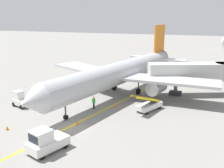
% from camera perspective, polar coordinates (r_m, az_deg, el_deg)
% --- Properties ---
extents(ground_plane, '(300.00, 300.00, 0.00)m').
position_cam_1_polar(ground_plane, '(28.72, -9.30, -9.41)').
color(ground_plane, gray).
extents(taxi_line_yellow, '(18.22, 78.03, 0.01)m').
position_cam_1_polar(taxi_line_yellow, '(32.37, -3.25, -6.39)').
color(taxi_line_yellow, yellow).
rests_on(taxi_line_yellow, ground).
extents(airliner, '(27.96, 35.02, 10.10)m').
position_cam_1_polar(airliner, '(39.00, 2.04, 2.51)').
color(airliner, '#B2B5BA').
rests_on(airliner, ground).
extents(jet_bridge, '(12.86, 7.42, 4.85)m').
position_cam_1_polar(jet_bridge, '(40.99, 18.25, 2.55)').
color(jet_bridge, beige).
rests_on(jet_bridge, ground).
extents(pushback_tug, '(2.94, 4.02, 2.20)m').
position_cam_1_polar(pushback_tug, '(24.00, -14.36, -12.10)').
color(pushback_tug, silver).
rests_on(pushback_tug, ground).
extents(baggage_tug_near_wing, '(2.67, 1.92, 2.10)m').
position_cam_1_polar(baggage_tug_near_wing, '(36.41, -19.50, -3.29)').
color(baggage_tug_near_wing, silver).
rests_on(baggage_tug_near_wing, ground).
extents(belt_loader_forward_hold, '(3.13, 5.09, 2.59)m').
position_cam_1_polar(belt_loader_forward_hold, '(33.26, 8.06, -4.52)').
color(belt_loader_forward_hold, silver).
rests_on(belt_loader_forward_hold, ground).
extents(ground_crew_marshaller, '(0.36, 0.24, 1.70)m').
position_cam_1_polar(ground_crew_marshaller, '(33.42, -4.03, -4.06)').
color(ground_crew_marshaller, '#26262D').
rests_on(ground_crew_marshaller, ground).
extents(safety_cone_nose_left, '(0.36, 0.36, 0.44)m').
position_cam_1_polar(safety_cone_nose_left, '(37.77, 7.80, -3.05)').
color(safety_cone_nose_left, orange).
rests_on(safety_cone_nose_left, ground).
extents(safety_cone_nose_right, '(0.36, 0.36, 0.44)m').
position_cam_1_polar(safety_cone_nose_right, '(29.10, -7.65, -8.54)').
color(safety_cone_nose_right, orange).
rests_on(safety_cone_nose_right, ground).
extents(safety_cone_wingtip_left, '(0.36, 0.36, 0.44)m').
position_cam_1_polar(safety_cone_wingtip_left, '(44.26, 0.38, -0.27)').
color(safety_cone_wingtip_left, orange).
rests_on(safety_cone_wingtip_left, ground).
extents(safety_cone_wingtip_right, '(0.36, 0.36, 0.44)m').
position_cam_1_polar(safety_cone_wingtip_right, '(34.27, 0.79, -4.77)').
color(safety_cone_wingtip_right, orange).
rests_on(safety_cone_wingtip_right, ground).
extents(safety_cone_tail_area, '(0.36, 0.36, 0.44)m').
position_cam_1_polar(safety_cone_tail_area, '(29.82, -22.05, -8.95)').
color(safety_cone_tail_area, orange).
rests_on(safety_cone_tail_area, ground).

